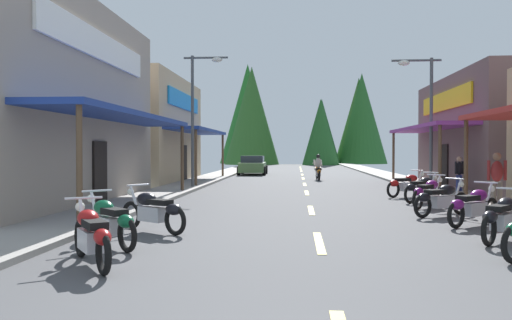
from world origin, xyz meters
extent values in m
cube|color=#4C4C4F|center=(0.00, 24.72, -0.05)|extent=(9.73, 79.43, 0.10)
cube|color=#9E9991|center=(-5.87, 24.72, 0.06)|extent=(2.01, 79.43, 0.12)
cube|color=#9E9991|center=(5.87, 24.72, 0.06)|extent=(2.01, 79.43, 0.12)
cube|color=#E0C64C|center=(0.00, 7.52, 0.01)|extent=(0.16, 2.40, 0.01)
cube|color=#E0C64C|center=(0.00, 12.97, 0.01)|extent=(0.16, 2.40, 0.01)
cube|color=#E0C64C|center=(0.00, 19.34, 0.01)|extent=(0.16, 2.40, 0.01)
cube|color=#E0C64C|center=(0.00, 24.78, 0.01)|extent=(0.16, 2.40, 0.01)
cube|color=#E0C64C|center=(0.00, 30.58, 0.01)|extent=(0.16, 2.40, 0.01)
cube|color=#E0C64C|center=(0.00, 35.73, 0.01)|extent=(0.16, 2.40, 0.01)
cube|color=#E0C64C|center=(0.00, 42.24, 0.01)|extent=(0.16, 2.40, 0.01)
cube|color=#E0C64C|center=(0.00, 47.45, 0.01)|extent=(0.16, 2.40, 0.01)
cube|color=#E0C64C|center=(0.00, 52.84, 0.01)|extent=(0.16, 2.40, 0.01)
cube|color=navy|center=(-5.97, 13.81, 2.90)|extent=(1.80, 10.85, 0.16)
cylinder|color=brown|center=(-5.27, 8.59, 1.41)|extent=(0.14, 0.14, 2.82)
cylinder|color=brown|center=(-5.27, 19.03, 1.41)|extent=(0.14, 0.14, 2.82)
cube|color=white|center=(-6.81, 13.81, 5.20)|extent=(0.10, 8.44, 0.90)
cube|color=black|center=(-6.83, 13.81, 1.05)|extent=(0.08, 1.10, 2.10)
cube|color=tan|center=(-10.88, 26.58, 2.95)|extent=(8.02, 10.63, 5.90)
cube|color=navy|center=(-5.97, 26.58, 2.90)|extent=(1.80, 9.57, 0.16)
cylinder|color=brown|center=(-5.27, 21.99, 1.41)|extent=(0.14, 0.14, 2.82)
cylinder|color=brown|center=(-5.27, 31.17, 1.41)|extent=(0.14, 0.14, 2.82)
cube|color=#197FCC|center=(-6.81, 26.58, 4.60)|extent=(0.10, 7.44, 0.90)
cube|color=black|center=(-6.83, 26.58, 1.05)|extent=(0.08, 1.10, 2.10)
cylinder|color=brown|center=(5.27, 15.36, 1.41)|extent=(0.14, 0.14, 2.82)
cube|color=#8C338C|center=(5.97, 23.48, 2.90)|extent=(1.80, 10.25, 0.16)
cylinder|color=brown|center=(5.27, 18.55, 1.41)|extent=(0.14, 0.14, 2.82)
cylinder|color=brown|center=(5.27, 28.40, 1.41)|extent=(0.14, 0.14, 2.82)
cube|color=yellow|center=(6.81, 23.48, 4.22)|extent=(0.10, 7.98, 0.90)
cube|color=black|center=(6.83, 23.48, 1.05)|extent=(0.08, 1.10, 2.10)
cylinder|color=#474C51|center=(-5.27, 21.20, 3.10)|extent=(0.14, 0.14, 6.20)
cylinder|color=#474C51|center=(-4.63, 21.20, 6.10)|extent=(2.06, 0.10, 0.10)
ellipsoid|color=silver|center=(-4.11, 21.20, 6.00)|extent=(0.50, 0.30, 0.24)
cylinder|color=#474C51|center=(5.27, 19.87, 2.86)|extent=(0.14, 0.14, 5.72)
cylinder|color=#474C51|center=(4.63, 19.87, 5.62)|extent=(2.06, 0.10, 0.10)
ellipsoid|color=silver|center=(4.11, 19.87, 5.52)|extent=(0.50, 0.30, 0.24)
torus|color=black|center=(3.15, 7.37, 0.32)|extent=(0.48, 0.56, 0.64)
cube|color=silver|center=(3.63, 7.95, 0.40)|extent=(0.66, 0.72, 0.32)
ellipsoid|color=black|center=(3.76, 8.10, 0.72)|extent=(0.60, 0.64, 0.28)
cube|color=black|center=(3.47, 7.75, 0.68)|extent=(0.60, 0.64, 0.12)
ellipsoid|color=black|center=(3.19, 7.41, 0.55)|extent=(0.46, 0.49, 0.24)
cylinder|color=silver|center=(3.95, 8.33, 1.02)|extent=(0.49, 0.41, 0.04)
torus|color=black|center=(4.36, 10.58, 0.32)|extent=(0.55, 0.49, 0.64)
torus|color=black|center=(3.23, 9.60, 0.32)|extent=(0.55, 0.49, 0.64)
cube|color=silver|center=(3.79, 10.09, 0.40)|extent=(0.71, 0.67, 0.32)
ellipsoid|color=#721972|center=(3.95, 10.22, 0.72)|extent=(0.63, 0.61, 0.28)
cube|color=black|center=(3.60, 9.93, 0.68)|extent=(0.64, 0.60, 0.12)
ellipsoid|color=#721972|center=(3.26, 9.63, 0.55)|extent=(0.49, 0.47, 0.24)
cylinder|color=silver|center=(4.26, 10.50, 0.65)|extent=(0.32, 0.29, 0.71)
cylinder|color=silver|center=(4.17, 10.42, 1.02)|extent=(0.42, 0.48, 0.04)
sphere|color=white|center=(4.38, 10.60, 0.85)|extent=(0.16, 0.16, 0.16)
torus|color=black|center=(4.14, 12.26, 0.32)|extent=(0.58, 0.45, 0.64)
torus|color=black|center=(2.91, 11.41, 0.32)|extent=(0.58, 0.45, 0.64)
cube|color=silver|center=(3.52, 11.84, 0.40)|extent=(0.74, 0.63, 0.32)
ellipsoid|color=black|center=(3.69, 11.95, 0.72)|extent=(0.64, 0.58, 0.28)
cube|color=black|center=(3.32, 11.70, 0.68)|extent=(0.65, 0.57, 0.12)
ellipsoid|color=black|center=(2.95, 11.44, 0.55)|extent=(0.50, 0.45, 0.24)
cylinder|color=silver|center=(4.03, 12.19, 0.65)|extent=(0.34, 0.26, 0.71)
cylinder|color=silver|center=(3.94, 12.12, 1.02)|extent=(0.37, 0.52, 0.04)
sphere|color=white|center=(4.17, 12.28, 0.85)|extent=(0.16, 0.16, 0.16)
torus|color=black|center=(4.17, 14.51, 0.32)|extent=(0.48, 0.56, 0.64)
torus|color=black|center=(3.23, 13.34, 0.32)|extent=(0.48, 0.56, 0.64)
cube|color=silver|center=(3.70, 13.93, 0.40)|extent=(0.66, 0.72, 0.32)
ellipsoid|color=#721972|center=(3.82, 14.08, 0.72)|extent=(0.60, 0.64, 0.28)
cube|color=black|center=(3.54, 13.73, 0.68)|extent=(0.60, 0.64, 0.12)
ellipsoid|color=#721972|center=(3.26, 13.38, 0.55)|extent=(0.46, 0.49, 0.24)
cylinder|color=silver|center=(4.09, 14.41, 0.65)|extent=(0.28, 0.33, 0.71)
cylinder|color=silver|center=(4.01, 14.31, 1.02)|extent=(0.49, 0.41, 0.04)
sphere|color=white|center=(4.19, 14.53, 0.85)|extent=(0.16, 0.16, 0.16)
torus|color=black|center=(4.48, 16.28, 0.32)|extent=(0.53, 0.52, 0.64)
torus|color=black|center=(3.40, 15.24, 0.32)|extent=(0.53, 0.52, 0.64)
cube|color=silver|center=(3.94, 15.76, 0.40)|extent=(0.70, 0.69, 0.32)
ellipsoid|color=black|center=(4.08, 15.90, 0.72)|extent=(0.63, 0.62, 0.28)
cube|color=black|center=(3.76, 15.59, 0.68)|extent=(0.63, 0.62, 0.12)
ellipsoid|color=black|center=(3.44, 15.27, 0.55)|extent=(0.48, 0.48, 0.24)
cylinder|color=silver|center=(4.39, 16.19, 0.65)|extent=(0.31, 0.30, 0.71)
cylinder|color=silver|center=(4.30, 16.11, 1.02)|extent=(0.45, 0.46, 0.04)
sphere|color=white|center=(4.50, 16.30, 0.85)|extent=(0.16, 0.16, 0.16)
torus|color=black|center=(4.46, 18.12, 0.32)|extent=(0.59, 0.44, 0.64)
torus|color=black|center=(3.22, 17.29, 0.32)|extent=(0.59, 0.44, 0.64)
cube|color=silver|center=(3.84, 17.70, 0.40)|extent=(0.74, 0.62, 0.32)
ellipsoid|color=#A51414|center=(4.00, 17.82, 0.72)|extent=(0.64, 0.58, 0.28)
cube|color=black|center=(3.63, 17.57, 0.68)|extent=(0.65, 0.57, 0.12)
ellipsoid|color=#A51414|center=(3.26, 17.31, 0.55)|extent=(0.50, 0.44, 0.24)
cylinder|color=silver|center=(4.35, 18.05, 0.65)|extent=(0.34, 0.26, 0.71)
cylinder|color=silver|center=(4.25, 17.98, 1.02)|extent=(0.37, 0.52, 0.04)
sphere|color=white|center=(4.48, 18.14, 0.85)|extent=(0.16, 0.16, 0.16)
torus|color=black|center=(-4.07, 5.84, 0.32)|extent=(0.45, 0.58, 0.64)
torus|color=black|center=(-3.21, 4.61, 0.32)|extent=(0.45, 0.58, 0.64)
cube|color=silver|center=(-3.64, 5.23, 0.40)|extent=(0.63, 0.73, 0.32)
ellipsoid|color=#A51414|center=(-3.76, 5.39, 0.72)|extent=(0.58, 0.64, 0.28)
cube|color=black|center=(-3.50, 5.02, 0.68)|extent=(0.57, 0.65, 0.12)
ellipsoid|color=#A51414|center=(-3.24, 4.65, 0.55)|extent=(0.45, 0.50, 0.24)
cylinder|color=silver|center=(-4.00, 5.74, 0.65)|extent=(0.26, 0.34, 0.71)
cylinder|color=silver|center=(-3.93, 5.64, 1.02)|extent=(0.51, 0.38, 0.04)
sphere|color=white|center=(-4.09, 5.87, 0.85)|extent=(0.16, 0.16, 0.16)
torus|color=black|center=(-4.48, 7.32, 0.32)|extent=(0.52, 0.52, 0.64)
torus|color=black|center=(-3.41, 6.26, 0.32)|extent=(0.52, 0.52, 0.64)
cube|color=silver|center=(-3.94, 6.79, 0.40)|extent=(0.69, 0.69, 0.32)
ellipsoid|color=#0C5933|center=(-4.09, 6.93, 0.72)|extent=(0.62, 0.62, 0.28)
cube|color=black|center=(-3.77, 6.62, 0.68)|extent=(0.62, 0.62, 0.12)
ellipsoid|color=#0C5933|center=(-3.45, 6.30, 0.55)|extent=(0.48, 0.48, 0.24)
cylinder|color=silver|center=(-4.38, 7.23, 0.65)|extent=(0.31, 0.30, 0.71)
cylinder|color=silver|center=(-4.30, 7.15, 1.02)|extent=(0.45, 0.45, 0.04)
sphere|color=white|center=(-4.50, 7.34, 0.85)|extent=(0.16, 0.16, 0.16)
torus|color=black|center=(-4.22, 8.99, 0.32)|extent=(0.58, 0.45, 0.64)
torus|color=black|center=(-3.00, 8.13, 0.32)|extent=(0.58, 0.45, 0.64)
cube|color=silver|center=(-3.61, 8.56, 0.40)|extent=(0.73, 0.63, 0.32)
ellipsoid|color=black|center=(-3.77, 8.68, 0.72)|extent=(0.64, 0.58, 0.28)
cube|color=black|center=(-3.40, 8.42, 0.68)|extent=(0.65, 0.57, 0.12)
ellipsoid|color=black|center=(-3.04, 8.16, 0.55)|extent=(0.50, 0.45, 0.24)
cylinder|color=silver|center=(-4.11, 8.92, 0.65)|extent=(0.34, 0.26, 0.71)
cylinder|color=silver|center=(-4.02, 8.85, 1.02)|extent=(0.38, 0.51, 0.04)
sphere|color=white|center=(-4.25, 9.01, 0.85)|extent=(0.16, 0.16, 0.16)
torus|color=black|center=(0.84, 29.71, 0.32)|extent=(0.13, 0.64, 0.64)
torus|color=black|center=(0.91, 28.22, 0.32)|extent=(0.13, 0.64, 0.64)
cube|color=silver|center=(0.87, 28.96, 0.40)|extent=(0.31, 0.71, 0.32)
ellipsoid|color=#BF660C|center=(0.87, 29.16, 0.72)|extent=(0.35, 0.57, 0.28)
cube|color=black|center=(0.89, 28.72, 0.68)|extent=(0.31, 0.61, 0.12)
ellipsoid|color=#BF660C|center=(0.91, 28.27, 0.55)|extent=(0.26, 0.45, 0.24)
cylinder|color=silver|center=(0.85, 29.58, 0.65)|extent=(0.08, 0.37, 0.71)
cylinder|color=silver|center=(0.85, 29.46, 1.02)|extent=(0.60, 0.07, 0.04)
sphere|color=white|center=(0.84, 29.74, 0.85)|extent=(0.16, 0.16, 0.16)
ellipsoid|color=#B2A599|center=(0.88, 28.81, 1.05)|extent=(0.40, 0.40, 0.64)
sphere|color=black|center=(0.88, 28.86, 1.45)|extent=(0.24, 0.24, 0.24)
cylinder|color=#B2A599|center=(0.71, 28.98, 0.70)|extent=(0.16, 0.43, 0.24)
cylinder|color=#B2A599|center=(0.66, 29.10, 1.05)|extent=(0.12, 0.51, 0.40)
cylinder|color=#B2A599|center=(1.03, 28.99, 0.70)|extent=(0.16, 0.43, 0.24)
cylinder|color=#B2A599|center=(1.08, 29.12, 1.05)|extent=(0.12, 0.51, 0.40)
cylinder|color=#726659|center=(5.38, 13.18, 0.44)|extent=(0.14, 0.14, 0.87)
cylinder|color=#726659|center=(5.56, 13.18, 0.44)|extent=(0.14, 0.14, 0.87)
ellipsoid|color=maroon|center=(5.47, 13.18, 1.18)|extent=(0.37, 0.27, 0.62)
cylinder|color=maroon|center=(5.23, 13.17, 1.21)|extent=(0.09, 0.09, 0.59)
cylinder|color=maroon|center=(5.71, 13.19, 1.21)|extent=(0.09, 0.09, 0.59)
sphere|color=#8C664C|center=(5.47, 13.18, 1.62)|extent=(0.24, 0.24, 0.24)
cylinder|color=#333F8C|center=(6.24, 19.42, 0.39)|extent=(0.14, 0.14, 0.78)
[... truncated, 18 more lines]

